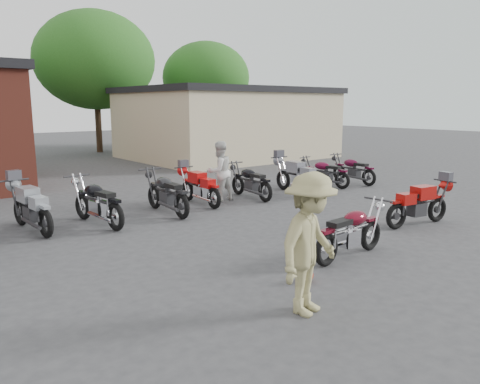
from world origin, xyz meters
TOP-DOWN VIEW (x-y plane):
  - ground at (0.00, 0.00)m, footprint 90.00×90.00m
  - stucco_building at (8.50, 15.00)m, footprint 10.00×8.00m
  - tree_2 at (4.00, 22.00)m, footprint 7.04×7.04m
  - tree_3 at (12.00, 22.00)m, footprint 6.08×6.08m
  - vintage_motorcycle at (-0.20, -0.38)m, footprint 2.00×0.76m
  - sportbike at (3.04, 0.13)m, footprint 2.06×0.96m
  - helmet at (-1.78, -0.71)m, footprint 0.27×0.27m
  - person_light at (0.99, 5.48)m, footprint 0.92×0.73m
  - person_tan at (-2.62, -1.54)m, footprint 1.44×1.06m
  - row_bike_1 at (-4.42, 5.44)m, footprint 0.88×2.17m
  - row_bike_2 at (-3.01, 5.04)m, footprint 0.95×2.22m
  - row_bike_3 at (-1.09, 5.05)m, footprint 0.80×2.17m
  - row_bike_4 at (0.24, 5.44)m, footprint 0.71×1.98m
  - row_bike_5 at (2.02, 5.25)m, footprint 0.80×2.03m
  - row_bike_6 at (3.77, 4.92)m, footprint 0.88×2.20m
  - row_bike_7 at (5.41, 5.19)m, footprint 0.86×1.98m
  - row_bike_8 at (6.76, 4.99)m, footprint 0.77×2.00m

SIDE VIEW (x-z plane):
  - ground at x=0.00m, z-range 0.00..0.00m
  - helmet at x=-1.78m, z-range 0.00..0.23m
  - row_bike_7 at x=5.41m, z-range 0.00..1.11m
  - row_bike_8 at x=6.76m, z-range 0.00..1.14m
  - row_bike_4 at x=0.24m, z-range 0.00..1.14m
  - vintage_motorcycle at x=-0.20m, z-range 0.00..1.14m
  - sportbike at x=3.04m, z-range 0.00..1.15m
  - row_bike_5 at x=2.02m, z-range 0.00..1.16m
  - row_bike_1 at x=-4.42m, z-range 0.00..1.23m
  - row_bike_3 at x=-1.09m, z-range 0.00..1.24m
  - row_bike_6 at x=3.77m, z-range 0.00..1.25m
  - row_bike_2 at x=-3.01m, z-range 0.00..1.25m
  - person_light at x=0.99m, z-range 0.00..1.82m
  - person_tan at x=-2.62m, z-range 0.00..2.00m
  - stucco_building at x=8.50m, z-range 0.00..3.50m
  - tree_3 at x=12.00m, z-range 0.00..7.60m
  - tree_2 at x=4.00m, z-range 0.00..8.80m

